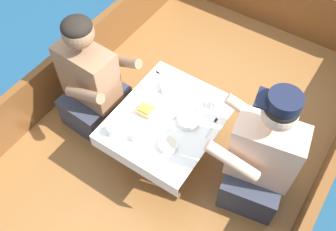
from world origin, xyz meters
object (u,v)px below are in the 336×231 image
coffee_cup_port (114,130)px  coffee_cup_center (136,135)px  person_starboard (261,159)px  coffee_cup_starboard (215,103)px  person_port (91,84)px  sandwich (146,110)px

coffee_cup_port → coffee_cup_center: size_ratio=0.99×
person_starboard → coffee_cup_center: 0.77m
coffee_cup_starboard → person_starboard: bearing=-22.5°
person_port → sandwich: size_ratio=9.28×
person_starboard → person_port: bearing=-6.0°
sandwich → person_starboard: bearing=9.0°
coffee_cup_starboard → coffee_cup_center: (-0.28, -0.48, -0.00)m
coffee_cup_center → person_starboard: bearing=23.7°
person_port → person_starboard: bearing=7.5°
coffee_cup_starboard → coffee_cup_center: size_ratio=0.90×
person_starboard → coffee_cup_starboard: size_ratio=10.49×
coffee_cup_starboard → coffee_cup_center: 0.56m
coffee_cup_starboard → sandwich: bearing=-139.0°
person_starboard → coffee_cup_center: (-0.70, -0.31, 0.06)m
person_starboard → coffee_cup_starboard: person_starboard is taller
person_port → coffee_cup_starboard: bearing=21.4°
person_starboard → sandwich: (-0.77, -0.12, 0.06)m
sandwich → coffee_cup_starboard: bearing=41.0°
sandwich → coffee_cup_port: size_ratio=0.99×
person_port → coffee_cup_port: (0.42, -0.26, 0.07)m
person_port → coffee_cup_center: person_port is taller
person_starboard → coffee_cup_starboard: 0.46m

